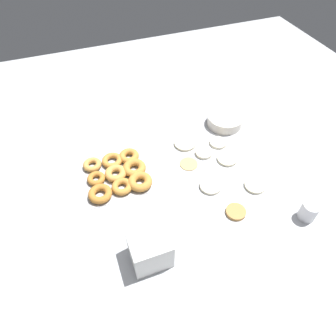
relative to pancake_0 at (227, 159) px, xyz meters
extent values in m
plane|color=#B2B5BA|center=(0.05, -0.20, -0.01)|extent=(3.00, 3.00, 0.00)
cylinder|color=beige|center=(0.00, 0.00, 0.00)|extent=(0.10, 0.10, 0.01)
cylinder|color=beige|center=(0.13, -0.16, 0.00)|extent=(0.10, 0.10, 0.01)
cylinder|color=beige|center=(-0.18, -0.16, 0.00)|extent=(0.11, 0.11, 0.01)
cylinder|color=tan|center=(-0.04, -0.19, 0.00)|extent=(0.09, 0.09, 0.01)
cylinder|color=beige|center=(0.20, 0.04, 0.00)|extent=(0.10, 0.10, 0.01)
cylinder|color=#B27F42|center=(0.30, -0.11, 0.00)|extent=(0.09, 0.09, 0.02)
cylinder|color=silver|center=(-0.08, -0.09, 0.00)|extent=(0.09, 0.09, 0.02)
cylinder|color=beige|center=(-0.12, 0.01, 0.00)|extent=(0.09, 0.09, 0.01)
cube|color=#ADAFB5|center=(-0.09, -0.55, 0.00)|extent=(0.31, 0.31, 0.01)
torus|color=#D19347|center=(-0.19, -0.65, 0.01)|extent=(0.09, 0.09, 0.03)
torus|color=#B7752D|center=(-0.09, -0.65, 0.01)|extent=(0.09, 0.09, 0.03)
torus|color=#B7752D|center=(0.01, -0.65, 0.02)|extent=(0.11, 0.11, 0.03)
torus|color=#C68438|center=(-0.18, -0.55, 0.01)|extent=(0.10, 0.10, 0.03)
torus|color=#D19347|center=(-0.09, -0.56, 0.02)|extent=(0.10, 0.10, 0.03)
torus|color=#C68438|center=(0.00, -0.55, 0.01)|extent=(0.10, 0.10, 0.03)
torus|color=#C68438|center=(-0.18, -0.46, 0.02)|extent=(0.10, 0.10, 0.03)
torus|color=#C68438|center=(-0.09, -0.46, 0.02)|extent=(0.11, 0.11, 0.04)
torus|color=#C68438|center=(0.00, -0.46, 0.02)|extent=(0.11, 0.11, 0.04)
cylinder|color=silver|center=(-0.26, 0.12, 0.02)|extent=(0.20, 0.20, 0.06)
cube|color=white|center=(0.36, -0.53, 0.01)|extent=(0.14, 0.15, 0.03)
cube|color=white|center=(0.36, -0.53, 0.04)|extent=(0.14, 0.15, 0.03)
cube|color=white|center=(0.36, -0.53, 0.07)|extent=(0.14, 0.15, 0.03)
cube|color=white|center=(0.36, -0.53, 0.09)|extent=(0.14, 0.15, 0.03)
cube|color=white|center=(0.36, -0.53, 0.12)|extent=(0.14, 0.15, 0.03)
cylinder|color=white|center=(0.42, 0.16, 0.04)|extent=(0.07, 0.07, 0.09)
camera|label=1|loc=(0.88, -0.64, 1.10)|focal=32.00mm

